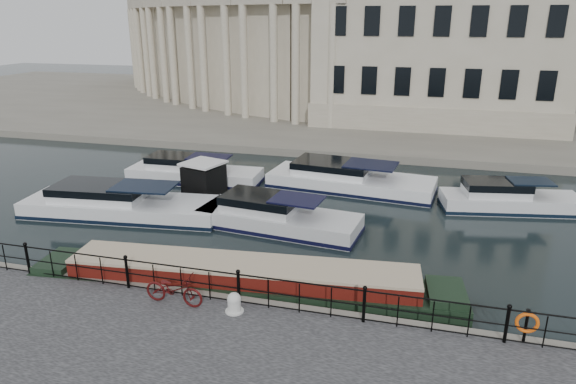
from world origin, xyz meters
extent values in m
plane|color=black|center=(0.00, 0.00, 0.00)|extent=(160.00, 160.00, 0.00)
cube|color=#6B665B|center=(0.00, 39.00, 0.28)|extent=(120.00, 42.00, 0.55)
cylinder|color=black|center=(-8.00, -2.25, 1.10)|extent=(0.10, 0.10, 1.10)
sphere|color=black|center=(-8.00, -2.25, 1.70)|extent=(0.14, 0.14, 0.14)
cylinder|color=black|center=(-4.00, -2.25, 1.10)|extent=(0.10, 0.10, 1.10)
sphere|color=black|center=(-4.00, -2.25, 1.70)|extent=(0.14, 0.14, 0.14)
cylinder|color=black|center=(0.00, -2.25, 1.10)|extent=(0.10, 0.10, 1.10)
sphere|color=black|center=(0.00, -2.25, 1.70)|extent=(0.14, 0.14, 0.14)
cylinder|color=black|center=(4.00, -2.25, 1.10)|extent=(0.10, 0.10, 1.10)
sphere|color=black|center=(4.00, -2.25, 1.70)|extent=(0.14, 0.14, 0.14)
cylinder|color=black|center=(8.00, -2.25, 1.10)|extent=(0.10, 0.10, 1.10)
sphere|color=black|center=(8.00, -2.25, 1.70)|extent=(0.14, 0.14, 0.14)
cylinder|color=black|center=(0.00, -2.25, 1.60)|extent=(24.00, 0.05, 0.05)
cylinder|color=black|center=(0.00, -2.25, 1.10)|extent=(24.00, 0.04, 0.04)
cylinder|color=black|center=(0.00, -2.25, 0.63)|extent=(24.00, 0.04, 0.04)
cube|color=#ADA38C|center=(6.00, 33.00, 7.55)|extent=(20.00, 14.00, 14.00)
cube|color=#9E937F|center=(6.00, 33.00, 1.55)|extent=(20.30, 14.30, 2.00)
cube|color=#ADA38C|center=(-3.33, 29.02, 6.05)|extent=(5.73, 4.06, 11.00)
cylinder|color=#ADA38C|center=(-2.28, 26.16, 5.45)|extent=(0.70, 0.70, 9.80)
cylinder|color=#ADA38C|center=(-5.49, 26.87, 5.45)|extent=(0.70, 0.70, 9.80)
cube|color=#ADA38C|center=(-8.29, 30.44, 6.05)|extent=(5.90, 4.56, 11.00)
cylinder|color=#ADA38C|center=(-7.59, 27.47, 5.45)|extent=(0.70, 0.70, 9.80)
cylinder|color=#ADA38C|center=(-10.69, 28.56, 5.45)|extent=(0.70, 0.70, 9.80)
cube|color=#ADA38C|center=(-13.04, 32.44, 6.05)|extent=(5.99, 4.99, 11.00)
cylinder|color=#ADA38C|center=(-12.70, 29.41, 5.45)|extent=(0.70, 0.70, 9.80)
cylinder|color=#ADA38C|center=(-15.65, 30.87, 5.45)|extent=(0.70, 0.70, 9.80)
cube|color=#ADA38C|center=(-17.52, 35.00, 6.05)|extent=(5.99, 5.36, 11.00)
cube|color=#9E937F|center=(-18.61, 33.33, 10.95)|extent=(5.40, 4.29, 1.20)
cylinder|color=#ADA38C|center=(-17.55, 31.95, 5.45)|extent=(0.70, 0.70, 9.80)
cylinder|color=#ADA38C|center=(-20.30, 33.75, 5.45)|extent=(0.70, 0.70, 9.80)
cube|color=#ADA38C|center=(-21.66, 38.07, 6.05)|extent=(5.91, 5.64, 11.00)
cube|color=#9E937F|center=(-22.94, 36.54, 10.95)|extent=(5.16, 4.70, 1.20)
cylinder|color=#ADA38C|center=(-22.05, 35.05, 5.45)|extent=(0.70, 0.70, 9.80)
cylinder|color=#ADA38C|center=(-24.57, 37.16, 5.45)|extent=(0.70, 0.70, 9.80)
cube|color=#ADA38C|center=(-25.40, 41.62, 6.05)|extent=(5.74, 5.85, 11.00)
cube|color=#9E937F|center=(-26.86, 40.25, 10.95)|extent=(4.86, 5.04, 1.20)
cylinder|color=#ADA38C|center=(-26.15, 38.67, 5.45)|extent=(0.70, 0.70, 9.80)
cylinder|color=#ADA38C|center=(-28.40, 41.06, 5.45)|extent=(0.70, 0.70, 9.80)
cube|color=#ADA38C|center=(-28.69, 45.59, 6.05)|extent=(5.49, 5.97, 11.00)
cube|color=#9E937F|center=(-30.30, 44.41, 10.95)|extent=(4.48, 5.30, 1.20)
cylinder|color=#ADA38C|center=(-29.79, 42.75, 5.45)|extent=(0.70, 0.70, 9.80)
cylinder|color=#ADA38C|center=(-31.73, 45.40, 5.45)|extent=(0.70, 0.70, 9.80)
cube|color=#ADA38C|center=(-31.48, 49.93, 6.05)|extent=(5.16, 6.00, 11.00)
cube|color=#9E937F|center=(-33.23, 48.95, 10.95)|extent=(4.04, 5.49, 1.20)
cylinder|color=#ADA38C|center=(-32.92, 47.24, 5.45)|extent=(0.70, 0.70, 9.80)
cylinder|color=#ADA38C|center=(-34.53, 50.10, 5.45)|extent=(0.70, 0.70, 9.80)
cube|color=#ADA38C|center=(-33.74, 54.56, 6.05)|extent=(4.76, 5.95, 11.00)
cube|color=#9E937F|center=(-35.58, 53.80, 10.95)|extent=(3.54, 5.60, 1.20)
cylinder|color=#ADA38C|center=(-35.48, 52.07, 5.45)|extent=(0.70, 0.70, 9.80)
cylinder|color=#ADA38C|center=(-36.74, 55.10, 5.45)|extent=(0.70, 0.70, 9.80)
imported|color=#440C0C|center=(-1.99, -2.78, 1.08)|extent=(2.04, 0.80, 1.05)
cylinder|color=silver|center=(0.03, -2.73, 0.77)|extent=(0.42, 0.42, 0.44)
sphere|color=silver|center=(0.03, -2.73, 0.99)|extent=(0.44, 0.44, 0.44)
cylinder|color=silver|center=(0.03, -2.73, 0.57)|extent=(0.58, 0.58, 0.04)
cylinder|color=black|center=(8.52, -2.11, 1.06)|extent=(0.09, 0.09, 1.02)
cube|color=black|center=(8.52, -2.11, 1.57)|extent=(0.10, 0.10, 0.07)
torus|color=#FF5C0D|center=(8.52, -2.19, 1.23)|extent=(0.65, 0.10, 0.65)
cube|color=black|center=(-0.47, -0.68, 0.10)|extent=(15.49, 3.51, 0.92)
cube|color=#54110C|center=(-0.47, -0.68, 0.75)|extent=(12.40, 2.91, 0.72)
cube|color=tan|center=(-0.47, -0.68, 1.15)|extent=(12.41, 2.97, 0.10)
cube|color=#6B665B|center=(-5.76, 8.12, 0.05)|extent=(3.11, 2.81, 0.22)
cube|color=black|center=(-5.76, 8.12, 1.10)|extent=(2.15, 2.15, 1.57)
cube|color=white|center=(-5.76, 8.12, 2.05)|extent=(2.36, 2.36, 0.10)
cube|color=white|center=(-8.72, 5.02, 0.20)|extent=(10.03, 3.91, 1.20)
cube|color=black|center=(-8.72, 5.02, 0.12)|extent=(10.13, 3.95, 0.18)
cube|color=white|center=(-9.89, 4.89, 1.05)|extent=(4.63, 2.83, 0.90)
cube|color=black|center=(-7.55, 5.14, 1.55)|extent=(3.13, 2.33, 0.08)
cube|color=silver|center=(-0.84, 5.33, 0.20)|extent=(7.72, 3.39, 1.20)
cube|color=black|center=(-0.84, 5.33, 0.12)|extent=(7.80, 3.43, 0.18)
cube|color=silver|center=(-1.73, 5.44, 1.05)|extent=(3.58, 2.46, 0.90)
cube|color=black|center=(0.05, 5.23, 1.55)|extent=(2.43, 2.03, 0.08)
cube|color=white|center=(-7.67, 11.03, 0.20)|extent=(7.99, 2.59, 1.20)
cube|color=black|center=(-7.67, 11.03, 0.12)|extent=(8.07, 2.62, 0.18)
cube|color=white|center=(-8.62, 11.00, 1.05)|extent=(3.62, 2.04, 0.90)
cube|color=black|center=(-6.72, 11.06, 1.55)|extent=(2.43, 1.72, 0.08)
cube|color=white|center=(1.53, 12.01, 0.20)|extent=(9.57, 4.18, 1.20)
cube|color=black|center=(1.53, 12.01, 0.12)|extent=(9.67, 4.22, 0.18)
cube|color=white|center=(0.43, 12.13, 1.05)|extent=(4.44, 3.04, 0.90)
cube|color=black|center=(2.64, 11.88, 1.55)|extent=(3.01, 2.51, 0.08)
cube|color=silver|center=(9.88, 10.71, 0.20)|extent=(7.08, 3.34, 1.20)
cube|color=black|center=(9.88, 10.71, 0.12)|extent=(7.15, 3.37, 0.18)
cube|color=silver|center=(9.08, 10.57, 1.05)|extent=(3.33, 2.29, 0.90)
cube|color=black|center=(10.68, 10.86, 1.55)|extent=(2.28, 1.85, 0.08)
camera|label=1|loc=(5.27, -15.84, 9.28)|focal=32.00mm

